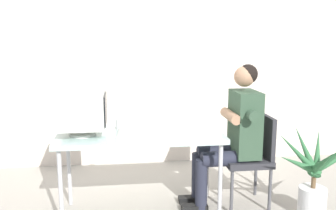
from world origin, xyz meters
The scene contains 8 objects.
wall_back centered at (0.30, 1.40, 1.50)m, with size 8.00×0.10×3.00m, color beige.
desk centered at (0.00, 0.00, 0.69)m, with size 1.46×0.60×0.75m.
crt_monitor centered at (-0.49, 0.01, 0.97)m, with size 0.40×0.40×0.38m.
keyboard centered at (-0.13, -0.04, 0.76)m, with size 0.17×0.45×0.03m.
office_chair centered at (1.05, 0.05, 0.50)m, with size 0.42×0.42×0.87m.
person_seated centered at (0.87, 0.05, 0.72)m, with size 0.71×0.57×1.35m.
potted_plant centered at (1.51, -0.26, 0.37)m, with size 0.83×0.68×0.79m.
desk_mug centered at (-0.17, 0.17, 0.80)m, with size 0.09×0.10×0.10m.
Camera 1 is at (-0.15, -3.11, 1.58)m, focal length 38.83 mm.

